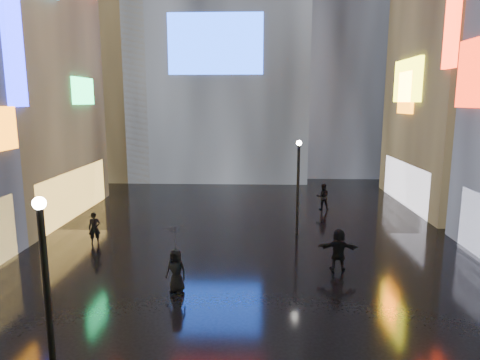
{
  "coord_description": "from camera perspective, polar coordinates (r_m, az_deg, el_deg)",
  "views": [
    {
      "loc": [
        0.46,
        -0.22,
        7.25
      ],
      "look_at": [
        0.0,
        12.0,
        5.0
      ],
      "focal_mm": 32.0,
      "sensor_mm": 36.0,
      "label": 1
    }
  ],
  "objects": [
    {
      "name": "ground",
      "position": [
        21.48,
        0.81,
        -9.29
      ],
      "size": [
        140.0,
        140.0,
        0.0
      ],
      "primitive_type": "plane",
      "color": "black",
      "rests_on": "ground"
    },
    {
      "name": "tower_flank_right",
      "position": [
        48.0,
        13.33,
        21.89
      ],
      "size": [
        12.0,
        12.0,
        34.0
      ],
      "primitive_type": "cube",
      "color": "black",
      "rests_on": "ground"
    },
    {
      "name": "tower_flank_left",
      "position": [
        44.99,
        -17.43,
        17.32
      ],
      "size": [
        10.0,
        10.0,
        26.0
      ],
      "primitive_type": "cube",
      "color": "black",
      "rests_on": "ground"
    },
    {
      "name": "lamp_near",
      "position": [
        11.02,
        -24.33,
        -13.55
      ],
      "size": [
        0.3,
        0.3,
        5.2
      ],
      "color": "black",
      "rests_on": "ground"
    },
    {
      "name": "lamp_far",
      "position": [
        23.56,
        7.75,
        -0.19
      ],
      "size": [
        0.3,
        0.3,
        5.2
      ],
      "color": "black",
      "rests_on": "ground"
    },
    {
      "name": "pedestrian_4",
      "position": [
        16.98,
        -8.52,
        -11.87
      ],
      "size": [
        0.94,
        0.75,
        1.68
      ],
      "primitive_type": "imported",
      "rotation": [
        0.0,
        0.0,
        -0.29
      ],
      "color": "black",
      "rests_on": "ground"
    },
    {
      "name": "pedestrian_5",
      "position": [
        19.22,
        12.99,
        -9.04
      ],
      "size": [
        1.77,
        0.7,
        1.86
      ],
      "primitive_type": "imported",
      "rotation": [
        0.0,
        0.0,
        3.05
      ],
      "color": "black",
      "rests_on": "ground"
    },
    {
      "name": "pedestrian_6",
      "position": [
        23.34,
        -18.82,
        -6.11
      ],
      "size": [
        0.69,
        0.55,
        1.65
      ],
      "primitive_type": "imported",
      "rotation": [
        0.0,
        0.0,
        0.28
      ],
      "color": "black",
      "rests_on": "ground"
    },
    {
      "name": "pedestrian_7",
      "position": [
        29.53,
        10.99,
        -2.21
      ],
      "size": [
        0.87,
        0.69,
        1.77
      ],
      "primitive_type": "imported",
      "rotation": [
        0.0,
        0.0,
        3.16
      ],
      "color": "black",
      "rests_on": "ground"
    },
    {
      "name": "umbrella_2",
      "position": [
        16.53,
        -8.64,
        -7.67
      ],
      "size": [
        1.08,
        1.1,
        0.93
      ],
      "primitive_type": "imported",
      "rotation": [
        0.0,
        0.0,
        3.21
      ],
      "color": "black",
      "rests_on": "pedestrian_4"
    }
  ]
}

